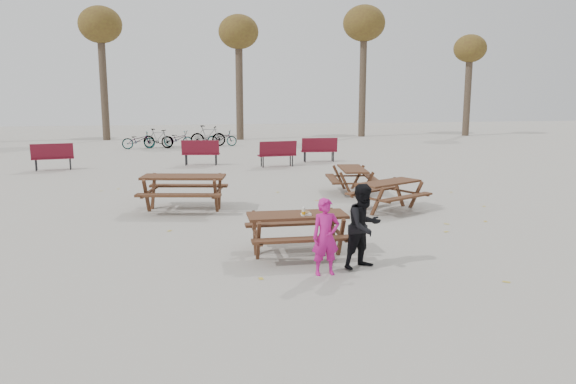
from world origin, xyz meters
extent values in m
plane|color=gray|center=(0.00, 0.00, 0.00)|extent=(80.00, 80.00, 0.00)
cube|color=#3B1F15|center=(0.00, 0.00, 0.75)|extent=(1.80, 0.70, 0.05)
cube|color=#3B1F15|center=(0.00, -0.60, 0.45)|extent=(1.80, 0.25, 0.05)
cube|color=#3B1F15|center=(0.00, 0.60, 0.45)|extent=(1.80, 0.25, 0.05)
cylinder|color=#3B1F15|center=(-0.75, -0.30, 0.36)|extent=(0.08, 0.08, 0.73)
cylinder|color=#3B1F15|center=(-0.75, 0.30, 0.36)|extent=(0.08, 0.08, 0.73)
cylinder|color=#3B1F15|center=(0.75, -0.30, 0.36)|extent=(0.08, 0.08, 0.73)
cylinder|color=#3B1F15|center=(0.75, 0.30, 0.36)|extent=(0.08, 0.08, 0.73)
cube|color=white|center=(0.14, -0.15, 0.79)|extent=(0.18, 0.11, 0.03)
ellipsoid|color=tan|center=(0.14, -0.15, 0.83)|extent=(0.14, 0.06, 0.05)
cylinder|color=silver|center=(0.08, -0.19, 0.85)|extent=(0.06, 0.06, 0.15)
cylinder|color=orange|center=(0.08, -0.19, 0.83)|extent=(0.07, 0.07, 0.05)
cylinder|color=white|center=(0.08, -0.19, 0.94)|extent=(0.03, 0.03, 0.02)
imported|color=#B7167A|center=(0.26, -1.18, 0.64)|extent=(0.49, 0.34, 1.28)
imported|color=black|center=(0.98, -0.93, 0.73)|extent=(0.88, 0.81, 1.46)
imported|color=black|center=(-4.62, 19.93, 0.44)|extent=(1.75, 0.94, 0.87)
imported|color=black|center=(-3.64, 20.03, 0.50)|extent=(1.73, 1.12, 1.01)
imported|color=black|center=(-2.62, 20.59, 0.43)|extent=(1.74, 1.15, 0.86)
imported|color=black|center=(-1.05, 20.64, 0.56)|extent=(1.91, 0.70, 1.12)
imported|color=black|center=(-0.30, 20.73, 0.42)|extent=(1.68, 0.91, 0.84)
cylinder|color=#382B21|center=(-7.00, 25.50, 3.15)|extent=(0.44, 0.44, 6.30)
ellipsoid|color=brown|center=(-7.00, 25.50, 6.75)|extent=(2.52, 2.52, 2.14)
cylinder|color=#382B21|center=(1.00, 24.50, 2.97)|extent=(0.44, 0.44, 5.95)
ellipsoid|color=brown|center=(1.00, 24.50, 6.38)|extent=(2.38, 2.38, 2.02)
cylinder|color=#382B21|center=(9.00, 25.50, 3.32)|extent=(0.44, 0.44, 6.65)
ellipsoid|color=brown|center=(9.00, 25.50, 7.12)|extent=(2.66, 2.66, 2.26)
cylinder|color=#382B21|center=(16.00, 25.00, 2.62)|extent=(0.44, 0.44, 5.25)
ellipsoid|color=brown|center=(16.00, 25.00, 5.62)|extent=(2.10, 2.10, 1.79)
camera|label=1|loc=(-1.83, -9.82, 3.01)|focal=35.00mm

